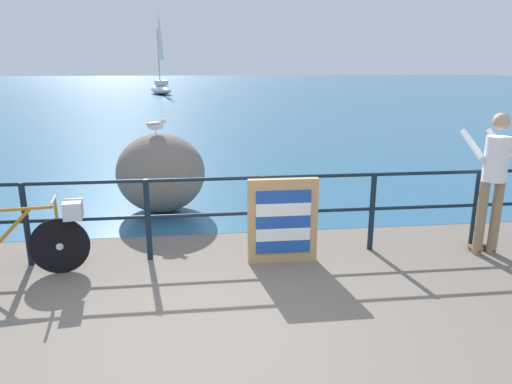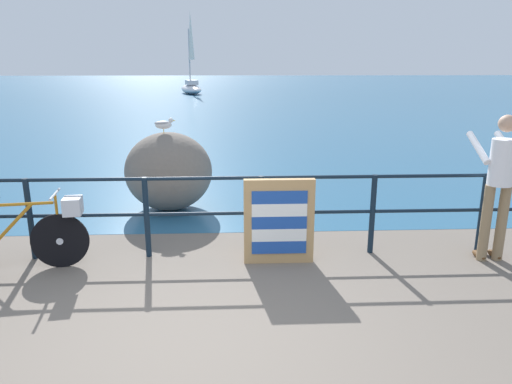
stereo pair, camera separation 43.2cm
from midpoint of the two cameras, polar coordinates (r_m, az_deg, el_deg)
The scene contains 9 objects.
ground_plane at distance 23.72m, azimuth -7.20°, elevation 9.31°, with size 120.00×120.00×0.10m, color #6B6056.
sea_surface at distance 51.45m, azimuth -7.08°, elevation 12.50°, with size 120.00×90.00×0.01m, color #285B7F.
promenade_railing at distance 5.85m, azimuth -8.14°, elevation -1.92°, with size 9.92×0.07×1.02m.
bicycle at distance 6.01m, azimuth -28.07°, elevation -4.90°, with size 1.69×0.48×0.92m.
person_at_railing at distance 6.42m, azimuth 24.85°, elevation 1.61°, with size 0.45×0.64×1.78m.
folded_deckchair_stack at distance 5.69m, azimuth 1.05°, elevation -3.52°, with size 0.84×0.10×1.04m.
breakwater_boulder_main at distance 7.83m, azimuth -12.92°, elevation 2.24°, with size 1.41×1.31×1.28m.
seagull at distance 7.67m, azimuth -13.57°, elevation 7.84°, with size 0.34×0.15×0.23m.
sailboat at distance 38.45m, azimuth -11.69°, elevation 12.48°, with size 2.51×4.59×6.16m.
Camera 1 is at (-0.04, -3.58, 2.35)m, focal length 33.30 mm.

